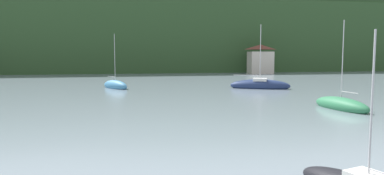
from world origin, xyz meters
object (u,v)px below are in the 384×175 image
shore_building_westcentral (260,60)px  sailboat_far_4 (260,85)px  sailboat_far_0 (115,86)px  sailboat_mid_9 (341,105)px

shore_building_westcentral → sailboat_far_4: (-16.59, -39.33, -3.26)m
shore_building_westcentral → sailboat_far_4: sailboat_far_4 is taller
sailboat_far_0 → sailboat_mid_9: 30.84m
sailboat_far_0 → sailboat_mid_9: size_ratio=1.02×
sailboat_far_0 → sailboat_far_4: (20.18, -4.47, 0.08)m
sailboat_mid_9 → shore_building_westcentral: bearing=-22.2°
shore_building_westcentral → sailboat_far_0: bearing=-136.5°
sailboat_far_0 → shore_building_westcentral: bearing=104.0°
sailboat_far_0 → sailboat_mid_9: bearing=9.8°
sailboat_far_4 → sailboat_mid_9: sailboat_far_4 is taller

